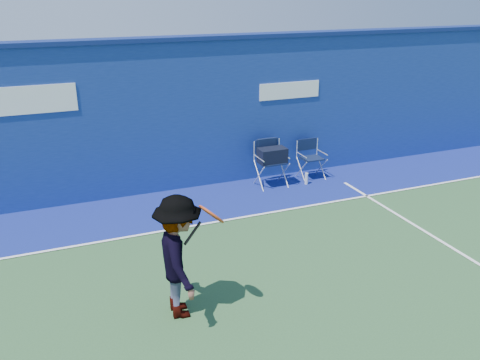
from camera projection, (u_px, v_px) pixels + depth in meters
name	position (u px, v px, depth m)	size (l,w,h in m)	color
ground	(204.00, 351.00, 5.92)	(80.00, 80.00, 0.00)	#2C522C
stadium_wall	(119.00, 120.00, 9.87)	(24.00, 0.50, 3.08)	navy
out_of_bounds_strip	(136.00, 214.00, 9.47)	(24.00, 1.80, 0.01)	navy
court_lines	(190.00, 321.00, 6.43)	(24.00, 12.00, 0.01)	white
directors_chair_left	(271.00, 167.00, 10.68)	(0.58, 0.54, 0.98)	silver
directors_chair_right	(311.00, 167.00, 11.16)	(0.51, 0.46, 0.85)	silver
water_bottle	(306.00, 179.00, 10.85)	(0.07, 0.07, 0.26)	silver
tennis_player	(179.00, 257.00, 6.33)	(0.92, 1.09, 1.63)	#EA4738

